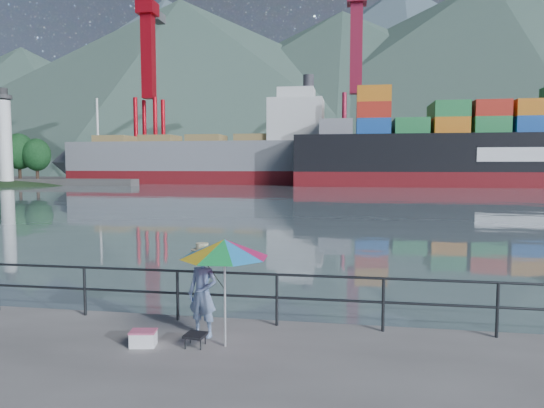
{
  "coord_description": "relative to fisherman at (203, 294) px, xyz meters",
  "views": [
    {
      "loc": [
        4.38,
        -7.33,
        3.11
      ],
      "look_at": [
        2.2,
        6.0,
        2.0
      ],
      "focal_mm": 32.0,
      "sensor_mm": 36.0,
      "label": 1
    }
  ],
  "objects": [
    {
      "name": "container_stacks",
      "position": [
        30.5,
        93.1,
        2.21
      ],
      "size": [
        58.0,
        8.4,
        7.8
      ],
      "color": "orange",
      "rests_on": "ground"
    },
    {
      "name": "mountains",
      "position": [
        37.05,
        206.82,
        34.77
      ],
      "size": [
        600.0,
        332.8,
        80.0
      ],
      "color": "#385147",
      "rests_on": "ground"
    },
    {
      "name": "guardrail",
      "position": [
        -1.76,
        0.78,
        -0.26
      ],
      "size": [
        22.0,
        0.06,
        1.03
      ],
      "color": "#2D3033",
      "rests_on": "ground"
    },
    {
      "name": "folding_stool",
      "position": [
        0.02,
        -0.52,
        -0.66
      ],
      "size": [
        0.38,
        0.38,
        0.22
      ],
      "color": "black",
      "rests_on": "ground"
    },
    {
      "name": "port_cranes",
      "position": [
        29.24,
        83.08,
        15.22
      ],
      "size": [
        116.0,
        28.0,
        38.4
      ],
      "color": "red",
      "rests_on": "ground"
    },
    {
      "name": "fisherman",
      "position": [
        0.0,
        0.0,
        0.0
      ],
      "size": [
        0.64,
        0.5,
        1.56
      ],
      "primitive_type": "imported",
      "rotation": [
        0.0,
        0.0,
        -0.25
      ],
      "color": "navy",
      "rests_on": "ground"
    },
    {
      "name": "beach_umbrella",
      "position": [
        0.53,
        -0.43,
        0.91
      ],
      "size": [
        2.02,
        2.02,
        1.85
      ],
      "color": "white",
      "rests_on": "ground"
    },
    {
      "name": "bulk_carrier",
      "position": [
        -20.29,
        73.91,
        3.38
      ],
      "size": [
        48.88,
        8.46,
        14.5
      ],
      "color": "maroon",
      "rests_on": "ground"
    },
    {
      "name": "container_ship",
      "position": [
        26.87,
        69.81,
        5.03
      ],
      "size": [
        62.39,
        10.4,
        18.1
      ],
      "color": "maroon",
      "rests_on": "ground"
    },
    {
      "name": "fishing_rod",
      "position": [
        -0.14,
        1.14,
        -0.78
      ],
      "size": [
        0.09,
        1.61,
        1.13
      ],
      "primitive_type": "cylinder",
      "rotation": [
        0.96,
        0.0,
        -0.05
      ],
      "color": "black",
      "rests_on": "ground"
    },
    {
      "name": "far_dock",
      "position": [
        8.24,
        92.08,
        -0.78
      ],
      "size": [
        200.0,
        40.0,
        0.4
      ],
      "primitive_type": "cube",
      "color": "#514F4C",
      "rests_on": "ground"
    },
    {
      "name": "cooler_bag",
      "position": [
        -0.86,
        -0.64,
        -0.66
      ],
      "size": [
        0.46,
        0.35,
        0.24
      ],
      "primitive_type": "cube",
      "rotation": [
        0.0,
        0.0,
        0.17
      ],
      "color": "white",
      "rests_on": "ground"
    },
    {
      "name": "harbor_water",
      "position": [
        -1.76,
        129.08,
        -0.78
      ],
      "size": [
        500.0,
        280.0,
        0.0
      ],
      "primitive_type": "cube",
      "color": "slate",
      "rests_on": "ground"
    }
  ]
}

